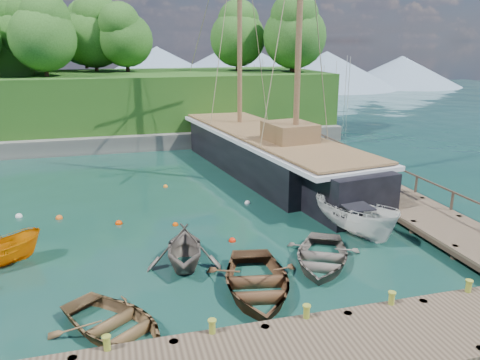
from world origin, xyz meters
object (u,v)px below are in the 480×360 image
object	(u,v)px
schooner	(264,154)
cabin_boat_white	(354,234)
rowboat_2	(256,292)
rowboat_3	(321,264)
rowboat_0	(116,333)
rowboat_1	(185,266)

from	to	relation	value
schooner	cabin_boat_white	bearing A→B (deg)	-95.45
rowboat_2	rowboat_3	world-z (taller)	rowboat_2
rowboat_0	rowboat_1	size ratio (longest dim) A/B	1.19
rowboat_0	rowboat_3	size ratio (longest dim) A/B	0.96
rowboat_2	rowboat_1	bearing A→B (deg)	138.78
schooner	rowboat_3	bearing A→B (deg)	-107.39
rowboat_0	cabin_boat_white	size ratio (longest dim) A/B	0.85
rowboat_3	cabin_boat_white	world-z (taller)	cabin_boat_white
cabin_boat_white	schooner	bearing A→B (deg)	77.08
rowboat_2	schooner	xyz separation A→B (m)	(5.50, 15.95, 1.21)
rowboat_2	schooner	world-z (taller)	schooner
rowboat_1	cabin_boat_white	distance (m)	8.46
rowboat_1	schooner	xyz separation A→B (m)	(7.72, 13.15, 1.21)
cabin_boat_white	schooner	distance (m)	12.05
rowboat_1	schooner	distance (m)	15.30
rowboat_1	schooner	world-z (taller)	schooner
rowboat_0	rowboat_2	bearing A→B (deg)	-23.14
rowboat_2	schooner	distance (m)	16.91
rowboat_2	rowboat_3	distance (m)	3.56
rowboat_2	rowboat_3	xyz separation A→B (m)	(3.26, 1.44, 0.00)
rowboat_0	rowboat_1	bearing A→B (deg)	17.95
rowboat_3	cabin_boat_white	xyz separation A→B (m)	(2.90, 2.53, 0.00)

